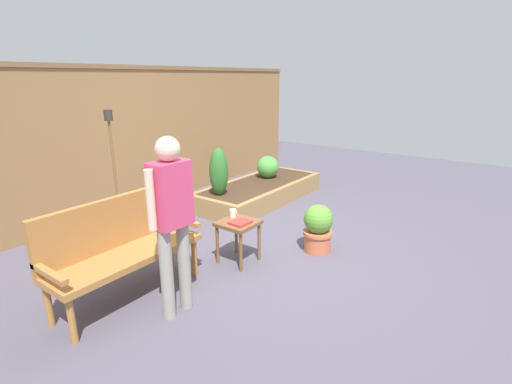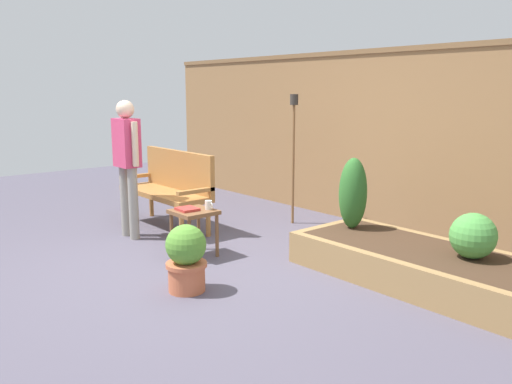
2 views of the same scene
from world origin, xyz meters
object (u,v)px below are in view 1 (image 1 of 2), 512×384
Objects in this scene: book_on_table at (240,222)px; shrub_far_corner at (268,167)px; cup_on_table at (233,213)px; garden_bench at (120,242)px; shrub_near_bench at (219,172)px; potted_boxwood at (318,228)px; tiki_torch at (112,151)px; side_table at (238,228)px; person_by_bench at (172,212)px.

book_on_table is 0.55× the size of shrub_far_corner.
cup_on_table is 0.22m from book_on_table.
shrub_far_corner is at bearing 12.20° from garden_bench.
shrub_near_bench is at bearing 18.78° from garden_bench.
tiki_torch reaches higher than potted_boxwood.
book_on_table is at bearing -120.17° from side_table.
tiki_torch is at bearing 104.50° from cup_on_table.
tiki_torch is at bearing 68.72° from person_by_bench.
garden_bench is 0.74m from person_by_bench.
potted_boxwood is 1.51× the size of shrub_far_corner.
garden_bench reaches higher than cup_on_table.
person_by_bench is at bearing -146.96° from shrub_near_bench.
person_by_bench reaches higher than shrub_far_corner.
person_by_bench is (-1.83, 0.42, 0.64)m from potted_boxwood.
side_table is at bearing -20.93° from garden_bench.
potted_boxwood reaches higher than book_on_table.
person_by_bench is at bearing -170.73° from book_on_table.
shrub_far_corner is (3.49, 0.76, -0.05)m from garden_bench.
shrub_far_corner is (1.27, 0.00, -0.17)m from shrub_near_bench.
shrub_far_corner is at bearing 49.03° from potted_boxwood.
tiki_torch is at bearing 159.76° from shrub_near_bench.
garden_bench is 1.29m from cup_on_table.
tiki_torch is (-0.33, 1.71, 0.72)m from side_table.
shrub_near_bench reaches higher than garden_bench.
tiki_torch is at bearing 56.36° from garden_bench.
person_by_bench reaches higher than book_on_table.
shrub_near_bench is at bearing 52.35° from book_on_table.
tiki_torch is (-1.10, 2.30, 0.82)m from potted_boxwood.
person_by_bench is at bearing -111.28° from tiki_torch.
book_on_table is 0.98m from potted_boxwood.
cup_on_table is 0.07× the size of tiki_torch.
book_on_table is at bearing -80.33° from tiki_torch.
shrub_near_bench is 1.54m from tiki_torch.
shrub_far_corner is at bearing 25.52° from cup_on_table.
book_on_table is 1.67m from shrub_near_bench.
potted_boxwood is at bearing -130.97° from shrub_far_corner.
cup_on_table reaches higher than side_table.
shrub_far_corner is 0.23× the size of tiki_torch.
book_on_table is (1.14, -0.50, -0.05)m from garden_bench.
shrub_near_bench is 0.46× the size of person_by_bench.
book_on_table is at bearing 146.24° from potted_boxwood.
book_on_table reaches higher than side_table.
potted_boxwood is (0.76, -0.59, -0.10)m from side_table.
garden_bench is 13.12× the size of cup_on_table.
garden_bench is 2.21m from potted_boxwood.
potted_boxwood is (0.69, -0.72, -0.23)m from cup_on_table.
side_table is at bearing 142.48° from potted_boxwood.
book_on_table is 0.37× the size of potted_boxwood.
shrub_near_bench is (0.28, 1.79, 0.36)m from potted_boxwood.
garden_bench is 0.92× the size of person_by_bench.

